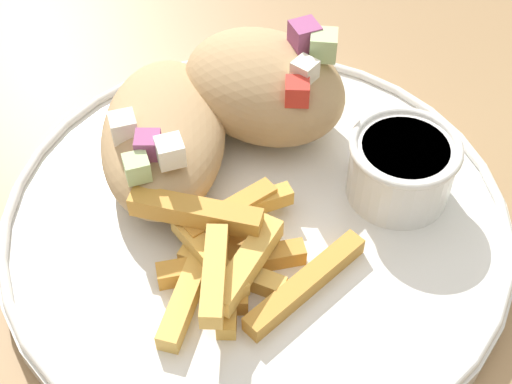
# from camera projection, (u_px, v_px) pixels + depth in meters

# --- Properties ---
(table) EXTENTS (1.54, 1.54, 0.75)m
(table) POSITION_uv_depth(u_px,v_px,m) (203.00, 261.00, 0.49)
(table) COLOR #9E7A51
(table) RESTS_ON ground_plane
(plate) EXTENTS (0.30, 0.30, 0.02)m
(plate) POSITION_uv_depth(u_px,v_px,m) (256.00, 219.00, 0.42)
(plate) COLOR white
(plate) RESTS_ON table
(pita_sandwich_near) EXTENTS (0.15, 0.14, 0.06)m
(pita_sandwich_near) POSITION_uv_depth(u_px,v_px,m) (159.00, 137.00, 0.43)
(pita_sandwich_near) COLOR tan
(pita_sandwich_near) RESTS_ON plate
(pita_sandwich_far) EXTENTS (0.13, 0.12, 0.07)m
(pita_sandwich_far) POSITION_uv_depth(u_px,v_px,m) (265.00, 85.00, 0.45)
(pita_sandwich_far) COLOR tan
(pita_sandwich_far) RESTS_ON plate
(fries_pile) EXTENTS (0.10, 0.13, 0.03)m
(fries_pile) POSITION_uv_depth(u_px,v_px,m) (230.00, 255.00, 0.39)
(fries_pile) COLOR gold
(fries_pile) RESTS_ON plate
(sauce_ramekin) EXTENTS (0.07, 0.07, 0.04)m
(sauce_ramekin) POSITION_uv_depth(u_px,v_px,m) (402.00, 166.00, 0.41)
(sauce_ramekin) COLOR white
(sauce_ramekin) RESTS_ON plate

